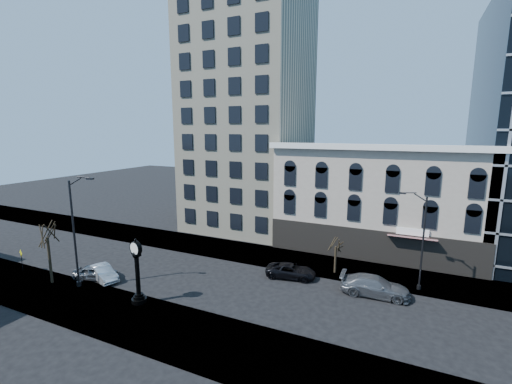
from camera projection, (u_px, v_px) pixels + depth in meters
The scene contains 15 objects.
ground at pixel (218, 282), 31.66m from camera, with size 160.00×160.00×0.00m, color black.
sidewalk_far at pixel (255, 254), 38.79m from camera, with size 160.00×6.00×0.12m, color gray.
sidewalk_near at pixel (160, 326), 24.50m from camera, with size 160.00×6.00×0.12m, color gray.
cream_tower at pixel (248, 90), 47.58m from camera, with size 15.90×15.40×42.50m.
victorian_row at pixel (377, 199), 39.80m from camera, with size 22.60×11.19×12.50m.
street_clock at pixel (138, 274), 27.36m from camera, with size 1.22×1.22×5.37m.
street_lamp_near at pixel (79, 203), 29.19m from camera, with size 2.51×1.16×10.13m.
street_lamp_far at pixel (417, 215), 29.17m from camera, with size 2.26×0.51×8.74m.
bare_tree_near at pixel (46, 227), 30.38m from camera, with size 4.07×4.07×6.98m.
bare_tree_far at pixel (336, 241), 33.01m from camera, with size 2.48×2.48×4.25m.
warning_sign at pixel (21, 256), 33.64m from camera, with size 0.69×0.26×2.20m.
car_near_a at pixel (96, 272), 32.20m from camera, with size 1.59×3.96×1.35m, color #595B60.
car_near_b at pixel (103, 273), 32.11m from camera, with size 1.43×4.11×1.35m, color #A5A8AD.
car_far_a at pixel (291, 271), 32.59m from camera, with size 2.18×4.74×1.32m, color black.
car_far_b at pixel (375, 286), 29.04m from camera, with size 2.33×5.73×1.66m, color #595B60.
Camera 1 is at (15.64, -25.43, 13.90)m, focal length 24.00 mm.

